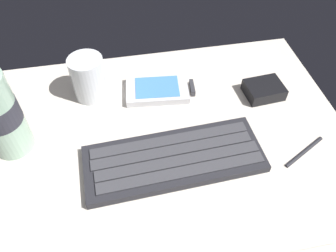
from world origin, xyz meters
The scene contains 6 objects.
ground_plane centered at (0.00, -0.23, -0.99)cm, with size 64.00×48.00×2.80cm.
keyboard centered at (0.48, -5.22, 0.81)cm, with size 29.46×12.28×1.70cm.
handheld_device centered at (0.66, 11.48, 0.73)cm, with size 13.30×8.75×1.50cm.
juice_cup centered at (-12.57, 13.31, 3.91)cm, with size 6.40×6.40×8.50cm.
charger_block centered at (20.21, 7.15, 1.20)cm, with size 7.00×5.60×2.40cm, color black.
stylus_pen centered at (21.94, -7.39, 0.35)cm, with size 0.70×0.70×9.50cm, color #26262B.
Camera 1 is at (-6.65, -35.44, 45.10)cm, focal length 35.31 mm.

